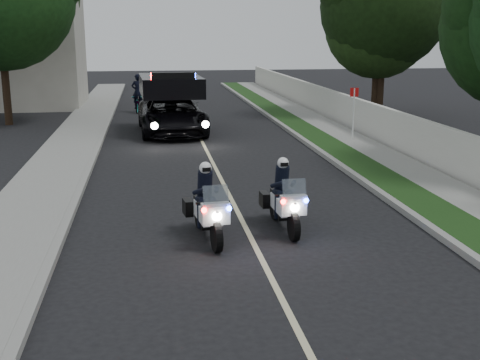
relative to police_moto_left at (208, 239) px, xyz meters
name	(u,v)px	position (x,y,z in m)	size (l,w,h in m)	color
ground	(251,239)	(0.94, -0.13, 0.00)	(120.00, 120.00, 0.00)	black
curb_right	(314,147)	(5.04, 9.87, 0.07)	(0.20, 60.00, 0.15)	gray
grass_verge	(332,147)	(5.74, 9.87, 0.08)	(1.20, 60.00, 0.16)	#193814
sidewalk_right	(364,146)	(7.04, 9.87, 0.08)	(1.40, 60.00, 0.16)	gray
property_wall	(390,128)	(8.04, 9.87, 0.75)	(0.22, 60.00, 1.50)	beige
curb_left	(95,153)	(-3.16, 9.87, 0.07)	(0.20, 60.00, 0.15)	gray
sidewalk_left	(64,154)	(-4.26, 9.87, 0.08)	(2.00, 60.00, 0.16)	gray
building_far	(11,47)	(-9.06, 25.87, 3.50)	(8.00, 6.00, 7.00)	#A8A396
lane_marking	(207,152)	(0.94, 9.87, 0.00)	(0.12, 50.00, 0.01)	#BFB78C
police_moto_left	(208,239)	(0.00, 0.00, 0.00)	(0.70, 1.99, 1.70)	silver
police_moto_right	(283,229)	(1.79, 0.43, 0.00)	(0.68, 1.95, 1.65)	white
police_suv	(172,133)	(-0.18, 14.56, 0.00)	(2.80, 6.04, 2.94)	black
bicycle	(139,112)	(-1.74, 22.11, 0.00)	(0.62, 1.78, 0.93)	black
cyclist	(139,112)	(-1.74, 22.11, 0.00)	(0.69, 0.46, 1.92)	black
sign_post	(352,143)	(6.94, 11.00, 0.00)	(0.36, 0.36, 2.30)	#A30B1A
tree_right_c	(379,117)	(10.89, 18.44, 0.00)	(6.58, 6.58, 10.96)	black
tree_right_d	(374,116)	(10.67, 18.61, 0.00)	(5.51, 5.51, 9.18)	#213E14
tree_left_near	(9,125)	(-7.90, 18.27, 0.00)	(7.11, 7.11, 11.85)	#163E14
tree_left_far	(26,106)	(-8.52, 26.01, 0.00)	(6.20, 6.20, 10.34)	#1B3310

